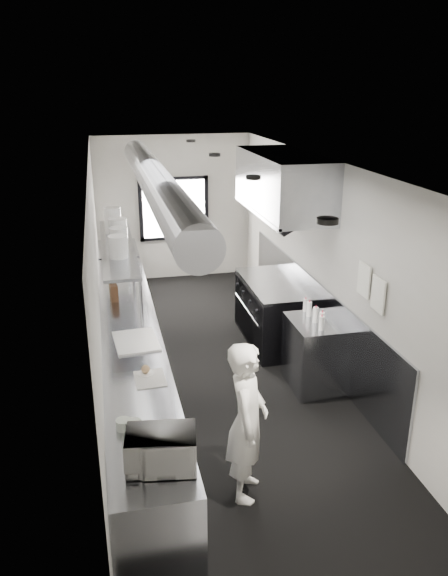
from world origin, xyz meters
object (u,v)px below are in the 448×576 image
deli_tub_a (123,424)px  plate_stack_a (118,247)px  plate_stack_b (119,239)px  plate_stack_c (118,231)px  squeeze_bottle_e (305,305)px  exhaust_hood (283,184)px  squeeze_bottle_a (321,323)px  squeeze_bottle_d (309,309)px  range (274,312)px  far_work_table (119,271)px  squeeze_bottle_b (322,320)px  line_cook (247,421)px  pass_shelf (118,247)px  bottle_station (315,354)px  plate_stack_d (113,220)px  knife_block (114,292)px  cutting_board (136,341)px  squeeze_bottle_c (316,315)px  small_plate (146,374)px  deli_tub_b (134,426)px  microwave (161,450)px  prep_counter (133,365)px

deli_tub_a → plate_stack_a: size_ratio=0.44×
plate_stack_b → plate_stack_c: (0.01, 0.34, 0.02)m
deli_tub_a → squeeze_bottle_e: squeeze_bottle_e is taller
exhaust_hood → squeeze_bottle_a: (-0.00, -1.65, -1.40)m
plate_stack_a → squeeze_bottle_d: plate_stack_a is taller
range → far_work_table: (-2.19, 2.50, -0.02)m
range → squeeze_bottle_e: (0.08, -1.05, 0.52)m
plate_stack_b → squeeze_bottle_b: plate_stack_b is taller
deli_tub_a → plate_stack_c: plate_stack_c is taller
line_cook → squeeze_bottle_e: line_cook is taller
pass_shelf → squeeze_bottle_b: 3.03m
bottle_station → plate_stack_d: size_ratio=2.32×
squeeze_bottle_b → bottle_station: bearing=84.5°
far_work_table → knife_block: bearing=-93.3°
range → plate_stack_b: plate_stack_b is taller
plate_stack_b → squeeze_bottle_a: 2.92m
line_cook → range: bearing=-2.1°
far_work_table → squeeze_bottle_d: (2.26, -3.71, 0.55)m
cutting_board → squeeze_bottle_c: size_ratio=3.21×
small_plate → plate_stack_a: 2.12m
exhaust_hood → plate_stack_d: exhaust_hood is taller
plate_stack_a → squeeze_bottle_e: size_ratio=1.67×
far_work_table → small_plate: (0.08, -4.78, 0.46)m
squeeze_bottle_a → line_cook: bearing=-131.2°
squeeze_bottle_c → bottle_station: bearing=21.2°
far_work_table → deli_tub_b: size_ratio=8.69×
deli_tub_b → squeeze_bottle_c: 2.99m
squeeze_bottle_b → plate_stack_c: bearing=140.1°
plate_stack_d → squeeze_bottle_e: size_ratio=2.24×
squeeze_bottle_d → squeeze_bottle_e: 0.16m
microwave → pass_shelf: bearing=100.0°
prep_counter → cutting_board: bearing=-81.5°
plate_stack_c → pass_shelf: bearing=-104.7°
exhaust_hood → squeeze_bottle_c: size_ratio=11.07×
far_work_table → cutting_board: bearing=-89.4°
line_cook → prep_counter: bearing=45.0°
knife_block → squeeze_bottle_a: size_ratio=1.27×
plate_stack_b → plate_stack_c: plate_stack_c is taller
range → bottle_station: bearing=-85.4°
plate_stack_b → squeeze_bottle_d: bearing=-28.3°
plate_stack_a → plate_stack_b: (0.02, 0.34, 0.01)m
microwave → cutting_board: size_ratio=0.78×
exhaust_hood → plate_stack_a: (-2.30, -0.32, -0.68)m
plate_stack_b → squeeze_bottle_c: (2.29, -1.43, -0.73)m
range → squeeze_bottle_d: size_ratio=8.29×
deli_tub_b → knife_block: bearing=90.9°
far_work_table → line_cook: size_ratio=0.76×
range → squeeze_bottle_e: 1.17m
cutting_board → squeeze_bottle_c: 2.22m
plate_stack_d → squeeze_bottle_c: (2.34, -2.41, -0.76)m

